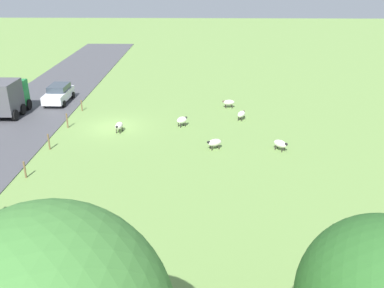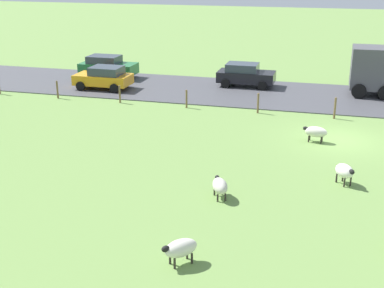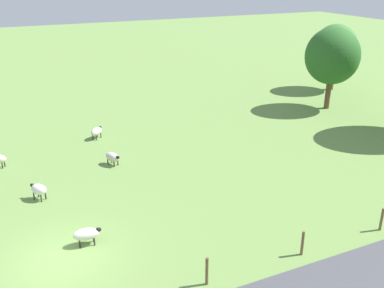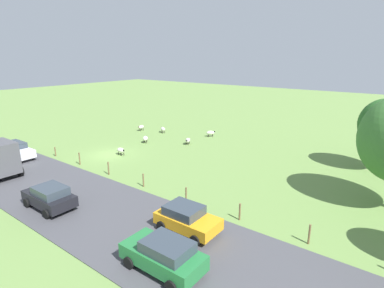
{
  "view_description": "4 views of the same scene",
  "coord_description": "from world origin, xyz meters",
  "px_view_note": "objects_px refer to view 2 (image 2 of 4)",
  "views": [
    {
      "loc": [
        -7.24,
        31.98,
        12.25
      ],
      "look_at": [
        -6.65,
        6.21,
        1.17
      ],
      "focal_mm": 38.54,
      "sensor_mm": 36.0,
      "label": 1
    },
    {
      "loc": [
        -25.73,
        0.71,
        8.53
      ],
      "look_at": [
        -5.93,
        6.12,
        1.24
      ],
      "focal_mm": 48.17,
      "sensor_mm": 36.0,
      "label": 2
    },
    {
      "loc": [
        15.78,
        -1.43,
        11.18
      ],
      "look_at": [
        -5.7,
        8.49,
        1.59
      ],
      "focal_mm": 41.24,
      "sensor_mm": 36.0,
      "label": 3
    },
    {
      "loc": [
        19.96,
        26.22,
        10.29
      ],
      "look_at": [
        -3.99,
        8.23,
        1.69
      ],
      "focal_mm": 28.76,
      "sensor_mm": 36.0,
      "label": 4
    }
  ],
  "objects_px": {
    "sheep_2": "(316,132)",
    "sheep_3": "(220,186)",
    "sheep_0": "(345,171)",
    "sheep_5": "(180,248)",
    "car_3": "(245,74)",
    "car_0": "(107,66)",
    "car_2": "(104,77)",
    "truck_0": "(383,70)"
  },
  "relations": [
    {
      "from": "sheep_2",
      "to": "sheep_3",
      "type": "distance_m",
      "value": 8.24
    },
    {
      "from": "sheep_0",
      "to": "sheep_5",
      "type": "xyz_separation_m",
      "value": [
        -7.33,
        4.72,
        -0.05
      ]
    },
    {
      "from": "sheep_2",
      "to": "sheep_5",
      "type": "distance_m",
      "value": 12.79
    },
    {
      "from": "car_3",
      "to": "sheep_0",
      "type": "bearing_deg",
      "value": -157.01
    },
    {
      "from": "car_0",
      "to": "car_2",
      "type": "relative_size",
      "value": 1.1
    },
    {
      "from": "car_3",
      "to": "truck_0",
      "type": "bearing_deg",
      "value": -91.67
    },
    {
      "from": "sheep_2",
      "to": "sheep_3",
      "type": "relative_size",
      "value": 1.04
    },
    {
      "from": "sheep_0",
      "to": "car_3",
      "type": "relative_size",
      "value": 0.26
    },
    {
      "from": "sheep_5",
      "to": "car_2",
      "type": "distance_m",
      "value": 22.97
    },
    {
      "from": "car_0",
      "to": "car_3",
      "type": "relative_size",
      "value": 1.06
    },
    {
      "from": "car_2",
      "to": "sheep_0",
      "type": "bearing_deg",
      "value": -127.8
    },
    {
      "from": "sheep_3",
      "to": "sheep_5",
      "type": "xyz_separation_m",
      "value": [
        -4.75,
        0.15,
        0.02
      ]
    },
    {
      "from": "sheep_3",
      "to": "car_3",
      "type": "xyz_separation_m",
      "value": [
        18.57,
        2.22,
        0.4
      ]
    },
    {
      "from": "truck_0",
      "to": "car_3",
      "type": "bearing_deg",
      "value": 88.33
    },
    {
      "from": "car_2",
      "to": "truck_0",
      "type": "bearing_deg",
      "value": -80.39
    },
    {
      "from": "car_3",
      "to": "car_2",
      "type": "bearing_deg",
      "value": 110.0
    },
    {
      "from": "sheep_0",
      "to": "sheep_5",
      "type": "relative_size",
      "value": 0.94
    },
    {
      "from": "sheep_3",
      "to": "car_2",
      "type": "bearing_deg",
      "value": 37.52
    },
    {
      "from": "sheep_5",
      "to": "car_0",
      "type": "distance_m",
      "value": 26.67
    },
    {
      "from": "truck_0",
      "to": "car_2",
      "type": "relative_size",
      "value": 1.09
    },
    {
      "from": "sheep_2",
      "to": "sheep_5",
      "type": "bearing_deg",
      "value": 164.73
    },
    {
      "from": "sheep_2",
      "to": "sheep_3",
      "type": "height_order",
      "value": "sheep_2"
    },
    {
      "from": "sheep_3",
      "to": "car_2",
      "type": "distance_m",
      "value": 19.1
    },
    {
      "from": "sheep_5",
      "to": "car_2",
      "type": "relative_size",
      "value": 0.29
    },
    {
      "from": "sheep_0",
      "to": "truck_0",
      "type": "relative_size",
      "value": 0.25
    },
    {
      "from": "sheep_2",
      "to": "car_2",
      "type": "xyz_separation_m",
      "value": [
        7.55,
        14.84,
        0.35
      ]
    },
    {
      "from": "sheep_2",
      "to": "truck_0",
      "type": "bearing_deg",
      "value": -19.52
    },
    {
      "from": "car_0",
      "to": "car_3",
      "type": "xyz_separation_m",
      "value": [
        -0.09,
        -10.71,
        -0.03
      ]
    },
    {
      "from": "sheep_5",
      "to": "truck_0",
      "type": "xyz_separation_m",
      "value": [
        23.05,
        -7.17,
        1.24
      ]
    },
    {
      "from": "sheep_0",
      "to": "sheep_5",
      "type": "distance_m",
      "value": 8.72
    },
    {
      "from": "sheep_0",
      "to": "sheep_2",
      "type": "relative_size",
      "value": 0.85
    },
    {
      "from": "truck_0",
      "to": "car_0",
      "type": "xyz_separation_m",
      "value": [
        0.35,
        19.94,
        -0.84
      ]
    },
    {
      "from": "sheep_0",
      "to": "sheep_5",
      "type": "height_order",
      "value": "sheep_0"
    },
    {
      "from": "sheep_0",
      "to": "car_2",
      "type": "relative_size",
      "value": 0.27
    },
    {
      "from": "car_0",
      "to": "sheep_5",
      "type": "bearing_deg",
      "value": -151.37
    },
    {
      "from": "sheep_2",
      "to": "car_3",
      "type": "bearing_deg",
      "value": 26.31
    },
    {
      "from": "sheep_5",
      "to": "truck_0",
      "type": "bearing_deg",
      "value": -17.27
    },
    {
      "from": "truck_0",
      "to": "car_0",
      "type": "bearing_deg",
      "value": 88.98
    },
    {
      "from": "sheep_0",
      "to": "car_2",
      "type": "bearing_deg",
      "value": 52.2
    },
    {
      "from": "sheep_2",
      "to": "truck_0",
      "type": "relative_size",
      "value": 0.3
    },
    {
      "from": "sheep_2",
      "to": "car_3",
      "type": "relative_size",
      "value": 0.31
    },
    {
      "from": "sheep_0",
      "to": "sheep_2",
      "type": "distance_m",
      "value": 5.19
    }
  ]
}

